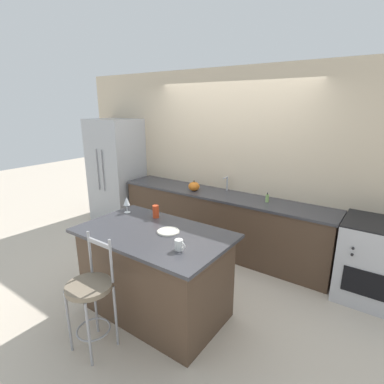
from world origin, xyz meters
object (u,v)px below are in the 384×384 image
Objects in this scene: wine_glass at (127,202)px; soap_bottle at (267,198)px; coffee_mug at (179,245)px; tumbler_cup at (156,211)px; refrigerator at (117,172)px; pumpkin_decoration at (194,186)px; dinner_plate at (168,231)px; oven_range at (375,261)px; bar_stool_near at (91,295)px.

soap_bottle is at bearing 50.72° from wine_glass.
wine_glass is 1.76× the size of coffee_mug.
tumbler_cup reaches higher than coffee_mug.
refrigerator reaches higher than wine_glass.
dinner_plate is at bearing -64.19° from pumpkin_decoration.
soap_bottle is (-1.34, 0.08, 0.49)m from oven_range.
tumbler_cup reaches higher than pumpkin_decoration.
wine_glass is at bearing 118.84° from bar_stool_near.
tumbler_cup is (-0.38, 0.24, 0.06)m from dinner_plate.
refrigerator reaches higher than dinner_plate.
tumbler_cup is (-0.13, 1.03, 0.46)m from bar_stool_near.
refrigerator is at bearing 148.67° from dinner_plate.
wine_glass reaches higher than coffee_mug.
tumbler_cup is at bearing -31.16° from refrigerator.
bar_stool_near is (2.25, -2.31, -0.41)m from refrigerator.
dinner_plate is 0.45m from tumbler_cup.
tumbler_cup is at bearing 145.72° from coffee_mug.
bar_stool_near is (-2.00, -2.33, 0.09)m from oven_range.
tumbler_cup reaches higher than oven_range.
bar_stool_near is 7.50× the size of tumbler_cup.
dinner_plate is at bearing 72.72° from bar_stool_near.
refrigerator is 2.06× the size of oven_range.
coffee_mug is at bearing -92.59° from soap_bottle.
refrigerator is 10.08× the size of wine_glass.
wine_glass is 1.47× the size of soap_bottle.
dinner_plate is (0.25, 0.79, 0.39)m from bar_stool_near.
oven_range is 4.89× the size of wine_glass.
refrigerator is at bearing 141.88° from wine_glass.
oven_range is 2.38m from dinner_plate.
pumpkin_decoration is at bearing -174.23° from soap_bottle.
bar_stool_near is 0.90m from coffee_mug.
soap_bottle is at bearing 87.41° from coffee_mug.
coffee_mug is 0.76× the size of tumbler_cup.
wine_glass is (-0.77, 0.17, 0.13)m from dinner_plate.
coffee_mug is at bearing -36.49° from dinner_plate.
pumpkin_decoration is 1.14m from soap_bottle.
oven_range is at bearing 28.47° from wine_glass.
tumbler_cup is (2.12, -1.28, 0.04)m from refrigerator.
pumpkin_decoration is 1.33× the size of soap_bottle.
soap_bottle is at bearing 176.79° from oven_range.
soap_bottle is (0.79, 1.37, -0.05)m from tumbler_cup.
coffee_mug is (0.32, -0.24, 0.04)m from dinner_plate.
dinner_plate is 0.41m from coffee_mug.
dinner_plate is 0.80m from wine_glass.
refrigerator is 1.78m from pumpkin_decoration.
bar_stool_near reaches higher than pumpkin_decoration.
pumpkin_decoration is at bearing -0.82° from refrigerator.
refrigerator reaches higher than pumpkin_decoration.
bar_stool_near reaches higher than oven_range.
pumpkin_decoration is at bearing 121.11° from coffee_mug.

